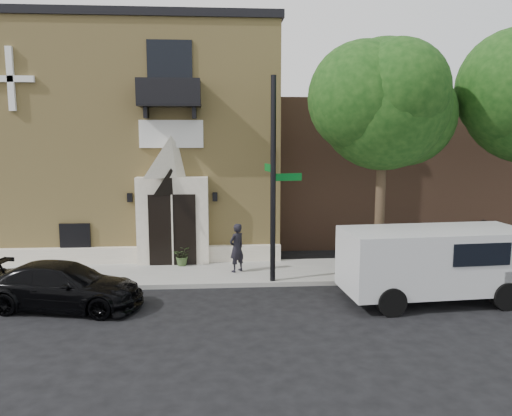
{
  "coord_description": "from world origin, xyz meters",
  "views": [
    {
      "loc": [
        0.73,
        -15.48,
        4.84
      ],
      "look_at": [
        2.01,
        2.0,
        2.29
      ],
      "focal_mm": 35.0,
      "sensor_mm": 36.0,
      "label": 1
    }
  ],
  "objects_px": {
    "street_sign": "(274,180)",
    "dumpster": "(453,257)",
    "pedestrian_near": "(237,248)",
    "fire_hydrant": "(381,265)",
    "pedestrian_far": "(483,241)",
    "cargo_van": "(440,261)",
    "black_sedan": "(64,286)"
  },
  "relations": [
    {
      "from": "street_sign",
      "to": "dumpster",
      "type": "distance_m",
      "value": 6.71
    },
    {
      "from": "street_sign",
      "to": "pedestrian_near",
      "type": "bearing_deg",
      "value": 124.27
    },
    {
      "from": "fire_hydrant",
      "to": "pedestrian_far",
      "type": "xyz_separation_m",
      "value": [
        4.33,
        1.5,
        0.42
      ]
    },
    {
      "from": "cargo_van",
      "to": "dumpster",
      "type": "height_order",
      "value": "cargo_van"
    },
    {
      "from": "cargo_van",
      "to": "fire_hydrant",
      "type": "bearing_deg",
      "value": 111.52
    },
    {
      "from": "fire_hydrant",
      "to": "pedestrian_far",
      "type": "bearing_deg",
      "value": 19.1
    },
    {
      "from": "cargo_van",
      "to": "dumpster",
      "type": "relative_size",
      "value": 2.7
    },
    {
      "from": "cargo_van",
      "to": "fire_hydrant",
      "type": "relative_size",
      "value": 6.77
    },
    {
      "from": "street_sign",
      "to": "dumpster",
      "type": "xyz_separation_m",
      "value": [
        6.15,
        0.22,
        -2.69
      ]
    },
    {
      "from": "fire_hydrant",
      "to": "dumpster",
      "type": "relative_size",
      "value": 0.4
    },
    {
      "from": "street_sign",
      "to": "fire_hydrant",
      "type": "distance_m",
      "value": 4.67
    },
    {
      "from": "black_sedan",
      "to": "fire_hydrant",
      "type": "relative_size",
      "value": 5.56
    },
    {
      "from": "cargo_van",
      "to": "street_sign",
      "type": "distance_m",
      "value": 5.54
    },
    {
      "from": "pedestrian_near",
      "to": "pedestrian_far",
      "type": "xyz_separation_m",
      "value": [
        9.13,
        0.51,
        -0.03
      ]
    },
    {
      "from": "dumpster",
      "to": "pedestrian_near",
      "type": "distance_m",
      "value": 7.36
    },
    {
      "from": "dumpster",
      "to": "pedestrian_far",
      "type": "xyz_separation_m",
      "value": [
        1.84,
        1.46,
        0.21
      ]
    },
    {
      "from": "black_sedan",
      "to": "fire_hydrant",
      "type": "distance_m",
      "value": 9.98
    },
    {
      "from": "pedestrian_near",
      "to": "pedestrian_far",
      "type": "bearing_deg",
      "value": 141.75
    },
    {
      "from": "black_sedan",
      "to": "pedestrian_far",
      "type": "relative_size",
      "value": 2.73
    },
    {
      "from": "black_sedan",
      "to": "pedestrian_far",
      "type": "height_order",
      "value": "pedestrian_far"
    },
    {
      "from": "pedestrian_near",
      "to": "pedestrian_far",
      "type": "distance_m",
      "value": 9.15
    },
    {
      "from": "dumpster",
      "to": "pedestrian_far",
      "type": "bearing_deg",
      "value": 24.91
    },
    {
      "from": "street_sign",
      "to": "pedestrian_near",
      "type": "distance_m",
      "value": 2.94
    },
    {
      "from": "pedestrian_far",
      "to": "street_sign",
      "type": "bearing_deg",
      "value": 88.91
    },
    {
      "from": "fire_hydrant",
      "to": "black_sedan",
      "type": "bearing_deg",
      "value": -168.7
    },
    {
      "from": "street_sign",
      "to": "pedestrian_far",
      "type": "relative_size",
      "value": 3.99
    },
    {
      "from": "pedestrian_near",
      "to": "fire_hydrant",
      "type": "bearing_deg",
      "value": 126.92
    },
    {
      "from": "cargo_van",
      "to": "pedestrian_near",
      "type": "bearing_deg",
      "value": 147.64
    },
    {
      "from": "fire_hydrant",
      "to": "pedestrian_near",
      "type": "distance_m",
      "value": 4.93
    },
    {
      "from": "street_sign",
      "to": "pedestrian_far",
      "type": "xyz_separation_m",
      "value": [
        7.99,
        1.67,
        -2.47
      ]
    },
    {
      "from": "fire_hydrant",
      "to": "pedestrian_near",
      "type": "height_order",
      "value": "pedestrian_near"
    },
    {
      "from": "cargo_van",
      "to": "dumpster",
      "type": "bearing_deg",
      "value": 51.52
    }
  ]
}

